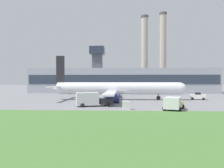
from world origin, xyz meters
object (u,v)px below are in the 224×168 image
at_px(pushback_tug, 198,96).
at_px(baggage_truck, 173,103).
at_px(airplane, 116,89).
at_px(fuel_truck, 92,100).
at_px(ground_crew_person, 176,100).

distance_m(pushback_tug, baggage_truck, 21.66).
distance_m(airplane, baggage_truck, 20.30).
bearing_deg(baggage_truck, airplane, 117.66).
xyz_separation_m(airplane, fuel_truck, (-3.83, -13.75, -1.40)).
bearing_deg(ground_crew_person, airplane, 140.36).
relative_size(fuel_truck, ground_crew_person, 4.17).
distance_m(fuel_truck, ground_crew_person, 16.07).
bearing_deg(airplane, fuel_truck, -105.56).
height_order(baggage_truck, fuel_truck, fuel_truck).
bearing_deg(pushback_tug, airplane, -176.47).
xyz_separation_m(airplane, ground_crew_person, (11.72, -9.71, -1.77)).
bearing_deg(pushback_tug, baggage_truck, -117.97).
height_order(baggage_truck, ground_crew_person, baggage_truck).
xyz_separation_m(pushback_tug, ground_crew_person, (-7.83, -10.91, 0.06)).
height_order(pushback_tug, baggage_truck, baggage_truck).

